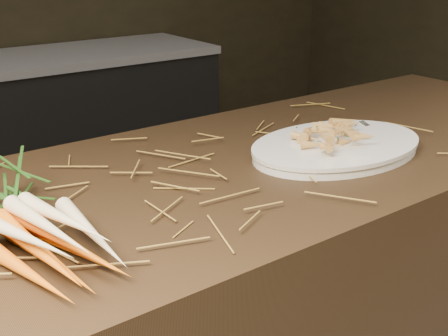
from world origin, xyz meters
The scene contains 6 objects.
back_counter centered at (0.30, 2.18, 0.42)m, with size 1.82×0.62×0.84m.
straw_bedding centered at (0.00, 0.30, 0.91)m, with size 1.40×0.60×0.02m, color olive, non-canonical shape.
root_veg_bunch centered at (-0.37, 0.25, 0.94)m, with size 0.22×0.48×0.09m.
serving_platter centered at (0.35, 0.23, 0.91)m, with size 0.43×0.28×0.02m, color white, non-canonical shape.
roasted_veg_heap centered at (0.35, 0.23, 0.95)m, with size 0.21×0.15×0.05m, color #B68039, non-canonical shape.
serving_fork centered at (0.50, 0.20, 0.92)m, with size 0.01×0.16×0.00m, color silver.
Camera 1 is at (-0.57, -0.60, 1.34)m, focal length 45.00 mm.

